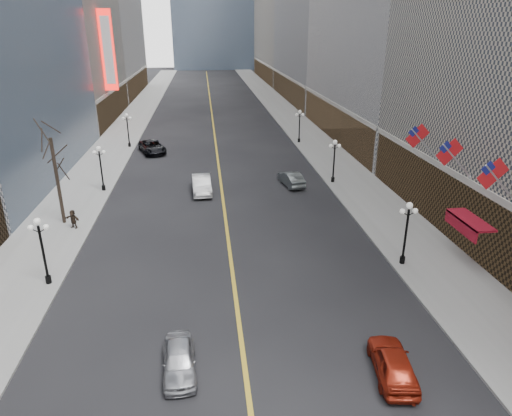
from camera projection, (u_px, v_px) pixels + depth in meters
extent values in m
cube|color=gray|center=(308.00, 136.00, 68.88)|extent=(6.00, 230.00, 0.15)
cube|color=gray|center=(118.00, 141.00, 65.95)|extent=(6.00, 230.00, 0.15)
cube|color=gold|center=(213.00, 125.00, 76.67)|extent=(0.25, 200.00, 0.02)
cube|color=#483A30|center=(507.00, 232.00, 30.56)|extent=(2.80, 41.00, 5.00)
cube|color=#483A30|center=(341.00, 121.00, 66.56)|extent=(2.80, 35.00, 5.00)
cube|color=#483A30|center=(293.00, 89.00, 101.64)|extent=(2.80, 39.00, 5.00)
cube|color=#483A30|center=(267.00, 71.00, 141.33)|extent=(2.80, 45.00, 5.00)
cube|color=#483A30|center=(107.00, 105.00, 80.25)|extent=(2.80, 29.00, 5.00)
cube|color=#483A30|center=(133.00, 83.00, 111.63)|extent=(2.80, 37.00, 5.00)
cylinder|color=black|center=(402.00, 260.00, 31.60)|extent=(0.36, 0.36, 0.50)
cylinder|color=black|center=(405.00, 237.00, 30.96)|extent=(0.16, 0.16, 4.00)
sphere|color=white|center=(410.00, 205.00, 30.10)|extent=(0.44, 0.44, 0.44)
sphere|color=white|center=(402.00, 211.00, 30.21)|extent=(0.36, 0.36, 0.36)
sphere|color=white|center=(415.00, 211.00, 30.30)|extent=(0.36, 0.36, 0.36)
cylinder|color=black|center=(333.00, 179.00, 48.22)|extent=(0.36, 0.36, 0.50)
cylinder|color=black|center=(334.00, 164.00, 47.57)|extent=(0.16, 0.16, 4.00)
sphere|color=white|center=(335.00, 142.00, 46.72)|extent=(0.44, 0.44, 0.44)
sphere|color=white|center=(331.00, 146.00, 46.82)|extent=(0.36, 0.36, 0.36)
sphere|color=white|center=(339.00, 146.00, 46.92)|extent=(0.36, 0.36, 0.36)
cylinder|color=black|center=(299.00, 140.00, 64.84)|extent=(0.36, 0.36, 0.50)
cylinder|color=black|center=(299.00, 128.00, 64.19)|extent=(0.16, 0.16, 4.00)
sphere|color=white|center=(300.00, 112.00, 63.34)|extent=(0.44, 0.44, 0.44)
sphere|color=white|center=(297.00, 115.00, 63.44)|extent=(0.36, 0.36, 0.36)
sphere|color=white|center=(303.00, 114.00, 63.53)|extent=(0.36, 0.36, 0.36)
cylinder|color=black|center=(48.00, 279.00, 29.14)|extent=(0.36, 0.36, 0.50)
cylinder|color=black|center=(44.00, 255.00, 28.49)|extent=(0.16, 0.16, 4.00)
sphere|color=white|center=(37.00, 221.00, 27.64)|extent=(0.44, 0.44, 0.44)
sphere|color=white|center=(31.00, 228.00, 27.74)|extent=(0.36, 0.36, 0.36)
sphere|color=white|center=(46.00, 227.00, 27.83)|extent=(0.36, 0.36, 0.36)
cylinder|color=black|center=(104.00, 188.00, 45.75)|extent=(0.36, 0.36, 0.50)
cylinder|color=black|center=(101.00, 171.00, 45.10)|extent=(0.16, 0.16, 4.00)
sphere|color=white|center=(99.00, 148.00, 44.25)|extent=(0.44, 0.44, 0.44)
sphere|color=white|center=(94.00, 152.00, 44.35)|extent=(0.36, 0.36, 0.36)
sphere|color=white|center=(104.00, 152.00, 44.45)|extent=(0.36, 0.36, 0.36)
cylinder|color=black|center=(129.00, 145.00, 62.37)|extent=(0.36, 0.36, 0.50)
cylinder|color=black|center=(128.00, 132.00, 61.72)|extent=(0.16, 0.16, 4.00)
sphere|color=white|center=(126.00, 115.00, 60.87)|extent=(0.44, 0.44, 0.44)
sphere|color=white|center=(123.00, 118.00, 60.97)|extent=(0.36, 0.36, 0.36)
sphere|color=white|center=(130.00, 118.00, 61.06)|extent=(0.36, 0.36, 0.36)
cylinder|color=#B2B2B7|center=(501.00, 184.00, 26.88)|extent=(2.49, 0.12, 2.49)
cube|color=red|center=(493.00, 174.00, 26.57)|extent=(1.94, 0.04, 1.94)
cube|color=navy|center=(488.00, 168.00, 26.41)|extent=(0.88, 0.06, 0.88)
cylinder|color=#B2B2B7|center=(457.00, 161.00, 31.50)|extent=(2.49, 0.12, 2.49)
cube|color=red|center=(450.00, 152.00, 31.19)|extent=(1.94, 0.04, 1.94)
cube|color=navy|center=(445.00, 147.00, 31.02)|extent=(0.88, 0.06, 0.88)
cylinder|color=#B2B2B7|center=(424.00, 144.00, 36.11)|extent=(2.49, 0.12, 2.49)
cube|color=red|center=(417.00, 136.00, 35.80)|extent=(1.94, 0.04, 1.94)
cube|color=navy|center=(414.00, 132.00, 35.64)|extent=(0.88, 0.06, 0.88)
cube|color=maroon|center=(471.00, 220.00, 31.04)|extent=(1.40, 4.00, 0.15)
cube|color=maroon|center=(461.00, 226.00, 31.12)|extent=(0.10, 4.00, 0.90)
cube|color=red|center=(108.00, 51.00, 70.57)|extent=(2.00, 0.50, 12.00)
cube|color=white|center=(108.00, 51.00, 70.58)|extent=(1.40, 0.55, 10.00)
cylinder|color=#2D231C|center=(58.00, 182.00, 36.95)|extent=(0.28, 0.28, 7.20)
imported|color=#A5A7AD|center=(179.00, 360.00, 21.71)|extent=(1.83, 4.03, 1.34)
imported|color=#BBBBBD|center=(202.00, 184.00, 45.31)|extent=(2.04, 5.20, 1.68)
imported|color=black|center=(152.00, 147.00, 59.57)|extent=(4.40, 6.37, 1.62)
imported|color=maroon|center=(393.00, 363.00, 21.44)|extent=(2.28, 4.48, 1.46)
imported|color=#4D5354|center=(291.00, 179.00, 47.39)|extent=(2.34, 4.64, 1.46)
imported|color=black|center=(73.00, 219.00, 36.95)|extent=(1.46, 1.06, 1.56)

